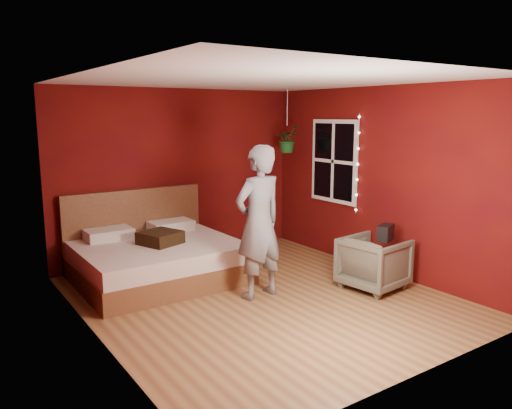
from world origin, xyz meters
name	(u,v)px	position (x,y,z in m)	size (l,w,h in m)	color
floor	(263,298)	(0.00, 0.00, 0.00)	(4.50, 4.50, 0.00)	olive
room_walls	(263,161)	(0.00, 0.00, 1.68)	(4.04, 4.54, 2.62)	#60110A
window	(334,161)	(1.97, 0.90, 1.50)	(0.05, 0.97, 1.27)	white
fairy_lights	(358,164)	(1.94, 0.37, 1.50)	(0.04, 0.04, 1.45)	silver
bed	(156,258)	(-0.78, 1.42, 0.30)	(2.07, 1.76, 1.14)	brown
person	(259,222)	(-0.01, 0.08, 0.93)	(0.68, 0.45, 1.86)	slate
armchair	(374,263)	(1.38, -0.52, 0.34)	(0.72, 0.74, 0.67)	#595746
handbag	(386,233)	(1.36, -0.70, 0.77)	(0.28, 0.14, 0.20)	black
throw_pillow	(160,238)	(-0.76, 1.28, 0.60)	(0.47, 0.47, 0.17)	#311F10
hanging_plant	(287,139)	(1.56, 1.56, 1.82)	(0.49, 0.46, 0.99)	silver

